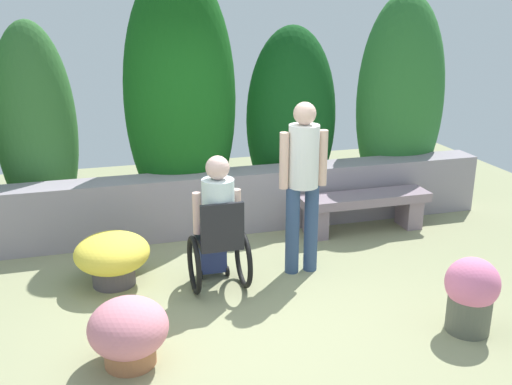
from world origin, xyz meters
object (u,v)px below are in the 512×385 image
flower_pot_purple_near (129,332)px  flower_pot_red_accent (112,256)px  stone_bench (364,206)px  person_standing_companion (303,177)px  flower_pot_terracotta_by_wall (471,293)px  person_in_wheelchair (218,227)px

flower_pot_purple_near → flower_pot_red_accent: 1.40m
stone_bench → flower_pot_red_accent: (-2.97, -0.61, -0.02)m
flower_pot_purple_near → flower_pot_red_accent: bearing=92.2°
person_standing_companion → flower_pot_red_accent: person_standing_companion is taller
person_standing_companion → flower_pot_red_accent: (-1.87, 0.22, -0.72)m
stone_bench → flower_pot_terracotta_by_wall: flower_pot_terracotta_by_wall is taller
person_in_wheelchair → flower_pot_purple_near: person_in_wheelchair is taller
person_in_wheelchair → flower_pot_red_accent: size_ratio=1.83×
person_standing_companion → flower_pot_red_accent: 2.01m
flower_pot_purple_near → person_in_wheelchair: bearing=48.6°
flower_pot_red_accent → stone_bench: bearing=11.6°
person_standing_companion → person_in_wheelchair: bearing=174.3°
stone_bench → person_in_wheelchair: (-1.99, -0.96, 0.31)m
stone_bench → person_standing_companion: 1.55m
person_in_wheelchair → flower_pot_terracotta_by_wall: person_in_wheelchair is taller
person_in_wheelchair → person_standing_companion: person_standing_companion is taller
flower_pot_terracotta_by_wall → flower_pot_red_accent: (-2.82, 1.69, -0.06)m
flower_pot_purple_near → person_standing_companion: bearing=32.9°
person_in_wheelchair → person_standing_companion: (0.89, 0.13, 0.39)m
person_standing_companion → flower_pot_terracotta_by_wall: person_standing_companion is taller
stone_bench → flower_pot_red_accent: size_ratio=2.18×
stone_bench → flower_pot_terracotta_by_wall: 2.30m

